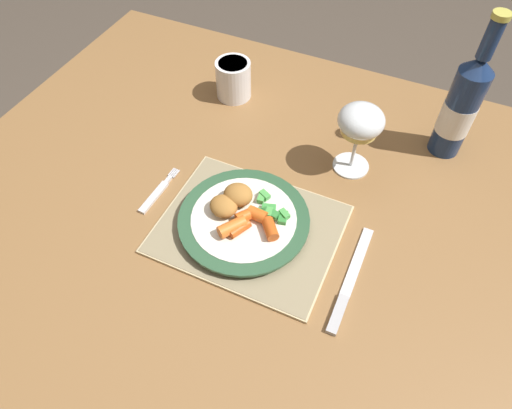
{
  "coord_description": "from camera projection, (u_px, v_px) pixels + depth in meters",
  "views": [
    {
      "loc": [
        0.25,
        -0.48,
        1.42
      ],
      "look_at": [
        0.05,
        -0.02,
        0.78
      ],
      "focal_mm": 32.0,
      "sensor_mm": 36.0,
      "label": 1
    }
  ],
  "objects": [
    {
      "name": "green_beans_pile",
      "position": [
        270.0,
        210.0,
        0.81
      ],
      "size": [
        0.07,
        0.06,
        0.01
      ],
      "color": "#4CA84C",
      "rests_on": "dinner_plate"
    },
    {
      "name": "dinner_plate",
      "position": [
        244.0,
        220.0,
        0.82
      ],
      "size": [
        0.24,
        0.24,
        0.02
      ],
      "color": "white",
      "rests_on": "placemat"
    },
    {
      "name": "table_knife",
      "position": [
        348.0,
        287.0,
        0.75
      ],
      "size": [
        0.02,
        0.22,
        0.01
      ],
      "color": "silver",
      "rests_on": "dining_table"
    },
    {
      "name": "fork",
      "position": [
        157.0,
        193.0,
        0.88
      ],
      "size": [
        0.02,
        0.12,
        0.01
      ],
      "color": "silver",
      "rests_on": "dining_table"
    },
    {
      "name": "drinking_cup",
      "position": [
        233.0,
        79.0,
        1.03
      ],
      "size": [
        0.08,
        0.08,
        0.09
      ],
      "color": "white",
      "rests_on": "dining_table"
    },
    {
      "name": "bottle",
      "position": [
        461.0,
        106.0,
        0.87
      ],
      "size": [
        0.06,
        0.06,
        0.3
      ],
      "color": "navy",
      "rests_on": "dining_table"
    },
    {
      "name": "breaded_croquettes",
      "position": [
        232.0,
        200.0,
        0.82
      ],
      "size": [
        0.07,
        0.09,
        0.04
      ],
      "color": "#A87033",
      "rests_on": "dinner_plate"
    },
    {
      "name": "dining_table",
      "position": [
        241.0,
        228.0,
        0.94
      ],
      "size": [
        1.18,
        1.01,
        0.74
      ],
      "color": "olive",
      "rests_on": "ground"
    },
    {
      "name": "glazed_carrots",
      "position": [
        248.0,
        223.0,
        0.79
      ],
      "size": [
        0.11,
        0.08,
        0.02
      ],
      "color": "orange",
      "rests_on": "dinner_plate"
    },
    {
      "name": "wine_glass",
      "position": [
        360.0,
        124.0,
        0.84
      ],
      "size": [
        0.09,
        0.09,
        0.15
      ],
      "color": "silver",
      "rests_on": "dining_table"
    },
    {
      "name": "placemat",
      "position": [
        249.0,
        229.0,
        0.83
      ],
      "size": [
        0.32,
        0.25,
        0.01
      ],
      "color": "#CCB789",
      "rests_on": "dining_table"
    },
    {
      "name": "ground_plane",
      "position": [
        246.0,
        347.0,
        1.45
      ],
      "size": [
        6.0,
        6.0,
        0.0
      ],
      "primitive_type": "plane",
      "color": "#4C4238"
    }
  ]
}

